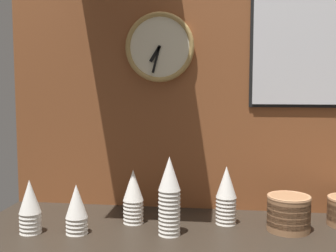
{
  "coord_description": "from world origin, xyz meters",
  "views": [
    {
      "loc": [
        0.07,
        -1.41,
        0.5
      ],
      "look_at": [
        -0.13,
        0.04,
        0.35
      ],
      "focal_mm": 45.0,
      "sensor_mm": 36.0,
      "label": 1
    }
  ],
  "objects_px": {
    "cup_stack_left": "(77,209)",
    "cup_stack_far_left": "(30,206)",
    "menu_board": "(312,37)",
    "cup_stack_center": "(169,196)",
    "cup_stack_center_left": "(133,196)",
    "cup_stack_center_right": "(226,195)",
    "bowl_stack_right": "(289,212)",
    "wall_clock": "(160,47)"
  },
  "relations": [
    {
      "from": "cup_stack_far_left",
      "to": "wall_clock",
      "type": "bearing_deg",
      "value": 40.98
    },
    {
      "from": "cup_stack_left",
      "to": "cup_stack_center_left",
      "type": "bearing_deg",
      "value": 38.46
    },
    {
      "from": "cup_stack_center_left",
      "to": "menu_board",
      "type": "xyz_separation_m",
      "value": [
        0.64,
        0.2,
        0.58
      ]
    },
    {
      "from": "bowl_stack_right",
      "to": "wall_clock",
      "type": "bearing_deg",
      "value": 157.01
    },
    {
      "from": "cup_stack_center",
      "to": "menu_board",
      "type": "height_order",
      "value": "menu_board"
    },
    {
      "from": "cup_stack_far_left",
      "to": "bowl_stack_right",
      "type": "height_order",
      "value": "cup_stack_far_left"
    },
    {
      "from": "cup_stack_center_left",
      "to": "bowl_stack_right",
      "type": "bearing_deg",
      "value": -1.0
    },
    {
      "from": "cup_stack_center_left",
      "to": "cup_stack_center_right",
      "type": "xyz_separation_m",
      "value": [
        0.33,
        0.04,
        0.01
      ]
    },
    {
      "from": "bowl_stack_right",
      "to": "wall_clock",
      "type": "height_order",
      "value": "wall_clock"
    },
    {
      "from": "cup_stack_far_left",
      "to": "wall_clock",
      "type": "relative_size",
      "value": 0.67
    },
    {
      "from": "wall_clock",
      "to": "menu_board",
      "type": "distance_m",
      "value": 0.58
    },
    {
      "from": "cup_stack_far_left",
      "to": "cup_stack_center_right",
      "type": "height_order",
      "value": "cup_stack_center_right"
    },
    {
      "from": "wall_clock",
      "to": "menu_board",
      "type": "xyz_separation_m",
      "value": [
        0.58,
        0.01,
        0.03
      ]
    },
    {
      "from": "cup_stack_far_left",
      "to": "bowl_stack_right",
      "type": "xyz_separation_m",
      "value": [
        0.87,
        0.14,
        -0.03
      ]
    },
    {
      "from": "cup_stack_far_left",
      "to": "bowl_stack_right",
      "type": "bearing_deg",
      "value": 8.99
    },
    {
      "from": "cup_stack_center_left",
      "to": "menu_board",
      "type": "height_order",
      "value": "menu_board"
    },
    {
      "from": "cup_stack_left",
      "to": "menu_board",
      "type": "bearing_deg",
      "value": 22.39
    },
    {
      "from": "cup_stack_center_left",
      "to": "cup_stack_center_right",
      "type": "distance_m",
      "value": 0.33
    },
    {
      "from": "wall_clock",
      "to": "cup_stack_center_left",
      "type": "bearing_deg",
      "value": -109.44
    },
    {
      "from": "cup_stack_left",
      "to": "cup_stack_far_left",
      "type": "bearing_deg",
      "value": -174.49
    },
    {
      "from": "cup_stack_far_left",
      "to": "wall_clock",
      "type": "distance_m",
      "value": 0.76
    },
    {
      "from": "cup_stack_left",
      "to": "bowl_stack_right",
      "type": "bearing_deg",
      "value": 9.75
    },
    {
      "from": "bowl_stack_right",
      "to": "cup_stack_left",
      "type": "bearing_deg",
      "value": -170.25
    },
    {
      "from": "cup_stack_center",
      "to": "menu_board",
      "type": "bearing_deg",
      "value": 31.38
    },
    {
      "from": "cup_stack_center",
      "to": "cup_stack_left",
      "type": "bearing_deg",
      "value": -174.62
    },
    {
      "from": "cup_stack_center_left",
      "to": "wall_clock",
      "type": "xyz_separation_m",
      "value": [
        0.07,
        0.19,
        0.55
      ]
    },
    {
      "from": "cup_stack_center_right",
      "to": "wall_clock",
      "type": "height_order",
      "value": "wall_clock"
    },
    {
      "from": "cup_stack_center_right",
      "to": "menu_board",
      "type": "bearing_deg",
      "value": 28.17
    },
    {
      "from": "cup_stack_far_left",
      "to": "menu_board",
      "type": "distance_m",
      "value": 1.18
    },
    {
      "from": "cup_stack_center",
      "to": "bowl_stack_right",
      "type": "height_order",
      "value": "cup_stack_center"
    },
    {
      "from": "menu_board",
      "to": "cup_stack_left",
      "type": "bearing_deg",
      "value": -157.61
    },
    {
      "from": "cup_stack_center_left",
      "to": "cup_stack_far_left",
      "type": "relative_size",
      "value": 1.08
    },
    {
      "from": "menu_board",
      "to": "cup_stack_center",
      "type": "bearing_deg",
      "value": -148.62
    },
    {
      "from": "cup_stack_center",
      "to": "cup_stack_center_right",
      "type": "relative_size",
      "value": 1.26
    },
    {
      "from": "cup_stack_center_right",
      "to": "wall_clock",
      "type": "distance_m",
      "value": 0.62
    },
    {
      "from": "wall_clock",
      "to": "bowl_stack_right",
      "type": "bearing_deg",
      "value": -22.99
    },
    {
      "from": "bowl_stack_right",
      "to": "menu_board",
      "type": "distance_m",
      "value": 0.65
    },
    {
      "from": "cup_stack_left",
      "to": "cup_stack_far_left",
      "type": "distance_m",
      "value": 0.16
    },
    {
      "from": "cup_stack_left",
      "to": "menu_board",
      "type": "height_order",
      "value": "menu_board"
    },
    {
      "from": "cup_stack_center",
      "to": "cup_stack_far_left",
      "type": "xyz_separation_m",
      "value": [
        -0.47,
        -0.04,
        -0.04
      ]
    },
    {
      "from": "cup_stack_center",
      "to": "cup_stack_far_left",
      "type": "height_order",
      "value": "cup_stack_center"
    },
    {
      "from": "cup_stack_center",
      "to": "cup_stack_left",
      "type": "height_order",
      "value": "cup_stack_center"
    }
  ]
}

